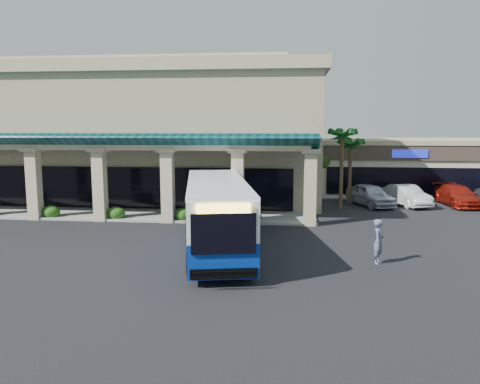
# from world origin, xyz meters

# --- Properties ---
(ground) EXTENTS (110.00, 110.00, 0.00)m
(ground) POSITION_xyz_m (0.00, 0.00, 0.00)
(ground) COLOR black
(main_building) EXTENTS (30.80, 14.80, 11.35)m
(main_building) POSITION_xyz_m (-8.00, 16.00, 5.67)
(main_building) COLOR tan
(main_building) RESTS_ON ground
(arcade) EXTENTS (30.00, 6.20, 5.70)m
(arcade) POSITION_xyz_m (-8.00, 6.80, 2.85)
(arcade) COLOR #09343A
(arcade) RESTS_ON ground
(strip_mall) EXTENTS (22.50, 12.50, 4.90)m
(strip_mall) POSITION_xyz_m (18.00, 24.00, 2.45)
(strip_mall) COLOR beige
(strip_mall) RESTS_ON ground
(palm_0) EXTENTS (2.40, 2.40, 6.60)m
(palm_0) POSITION_xyz_m (8.50, 11.00, 3.30)
(palm_0) COLOR #114114
(palm_0) RESTS_ON ground
(palm_1) EXTENTS (2.40, 2.40, 5.80)m
(palm_1) POSITION_xyz_m (9.50, 14.00, 2.90)
(palm_1) COLOR #114114
(palm_1) RESTS_ON ground
(broadleaf_tree) EXTENTS (2.60, 2.60, 4.81)m
(broadleaf_tree) POSITION_xyz_m (7.50, 19.00, 2.41)
(broadleaf_tree) COLOR #204C11
(broadleaf_tree) RESTS_ON ground
(transit_bus) EXTENTS (5.26, 12.69, 3.46)m
(transit_bus) POSITION_xyz_m (1.13, -1.00, 1.73)
(transit_bus) COLOR #092F9D
(transit_bus) RESTS_ON ground
(pedestrian) EXTENTS (0.72, 0.86, 2.01)m
(pedestrian) POSITION_xyz_m (8.74, -2.77, 1.01)
(pedestrian) COLOR slate
(pedestrian) RESTS_ON ground
(car_silver) EXTENTS (3.71, 5.41, 1.71)m
(car_silver) POSITION_xyz_m (10.99, 12.97, 0.86)
(car_silver) COLOR #B4B5C8
(car_silver) RESTS_ON ground
(car_white) EXTENTS (3.18, 5.17, 1.61)m
(car_white) POSITION_xyz_m (13.79, 13.36, 0.80)
(car_white) COLOR white
(car_white) RESTS_ON ground
(car_red) EXTENTS (2.68, 5.60, 1.58)m
(car_red) POSITION_xyz_m (17.73, 13.84, 0.79)
(car_red) COLOR maroon
(car_red) RESTS_ON ground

